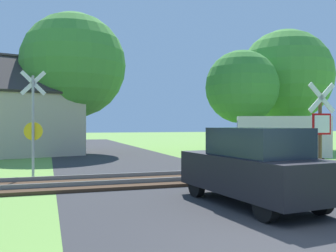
{
  "coord_description": "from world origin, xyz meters",
  "views": [
    {
      "loc": [
        -3.59,
        -4.57,
        1.86
      ],
      "look_at": [
        0.5,
        8.1,
        1.8
      ],
      "focal_mm": 40.0,
      "sensor_mm": 36.0,
      "label": 1
    }
  ],
  "objects_px": {
    "house": "(4,121)",
    "tree_center": "(73,66)",
    "stop_sign_near": "(321,129)",
    "parked_car": "(253,166)",
    "crossing_sign_far": "(33,120)",
    "tree_right": "(242,87)",
    "tree_far": "(286,76)",
    "mail_truck": "(278,137)"
  },
  "relations": [
    {
      "from": "crossing_sign_far",
      "to": "parked_car",
      "type": "height_order",
      "value": "crossing_sign_far"
    },
    {
      "from": "tree_right",
      "to": "tree_center",
      "type": "xyz_separation_m",
      "value": [
        -10.71,
        2.57,
        1.3
      ]
    },
    {
      "from": "house",
      "to": "tree_center",
      "type": "xyz_separation_m",
      "value": [
        4.08,
        0.28,
        3.58
      ]
    },
    {
      "from": "stop_sign_near",
      "to": "tree_center",
      "type": "bearing_deg",
      "value": -67.8
    },
    {
      "from": "mail_truck",
      "to": "parked_car",
      "type": "height_order",
      "value": "mail_truck"
    },
    {
      "from": "tree_far",
      "to": "house",
      "type": "bearing_deg",
      "value": -179.93
    },
    {
      "from": "stop_sign_near",
      "to": "crossing_sign_far",
      "type": "distance_m",
      "value": 9.39
    },
    {
      "from": "stop_sign_near",
      "to": "crossing_sign_far",
      "type": "relative_size",
      "value": 0.81
    },
    {
      "from": "tree_center",
      "to": "parked_car",
      "type": "height_order",
      "value": "tree_center"
    },
    {
      "from": "tree_right",
      "to": "parked_car",
      "type": "bearing_deg",
      "value": -118.19
    },
    {
      "from": "tree_center",
      "to": "tree_far",
      "type": "bearing_deg",
      "value": -0.93
    },
    {
      "from": "stop_sign_near",
      "to": "tree_far",
      "type": "distance_m",
      "value": 18.98
    },
    {
      "from": "tree_center",
      "to": "tree_right",
      "type": "bearing_deg",
      "value": -13.5
    },
    {
      "from": "house",
      "to": "tree_center",
      "type": "distance_m",
      "value": 5.44
    },
    {
      "from": "stop_sign_near",
      "to": "mail_truck",
      "type": "height_order",
      "value": "stop_sign_near"
    },
    {
      "from": "mail_truck",
      "to": "crossing_sign_far",
      "type": "bearing_deg",
      "value": 125.66
    },
    {
      "from": "tree_center",
      "to": "mail_truck",
      "type": "height_order",
      "value": "tree_center"
    },
    {
      "from": "mail_truck",
      "to": "tree_right",
      "type": "bearing_deg",
      "value": 12.62
    },
    {
      "from": "house",
      "to": "parked_car",
      "type": "height_order",
      "value": "house"
    },
    {
      "from": "mail_truck",
      "to": "parked_car",
      "type": "bearing_deg",
      "value": 169.71
    },
    {
      "from": "stop_sign_near",
      "to": "crossing_sign_far",
      "type": "height_order",
      "value": "crossing_sign_far"
    },
    {
      "from": "mail_truck",
      "to": "house",
      "type": "bearing_deg",
      "value": 83.04
    },
    {
      "from": "crossing_sign_far",
      "to": "stop_sign_near",
      "type": "bearing_deg",
      "value": -27.33
    },
    {
      "from": "crossing_sign_far",
      "to": "house",
      "type": "distance_m",
      "value": 10.72
    },
    {
      "from": "crossing_sign_far",
      "to": "mail_truck",
      "type": "distance_m",
      "value": 11.23
    },
    {
      "from": "crossing_sign_far",
      "to": "tree_center",
      "type": "height_order",
      "value": "tree_center"
    },
    {
      "from": "tree_right",
      "to": "mail_truck",
      "type": "bearing_deg",
      "value": -104.46
    },
    {
      "from": "tree_center",
      "to": "mail_truck",
      "type": "relative_size",
      "value": 1.73
    },
    {
      "from": "stop_sign_near",
      "to": "tree_far",
      "type": "relative_size",
      "value": 0.34
    },
    {
      "from": "stop_sign_near",
      "to": "parked_car",
      "type": "bearing_deg",
      "value": 24.59
    },
    {
      "from": "stop_sign_near",
      "to": "tree_center",
      "type": "xyz_separation_m",
      "value": [
        -5.78,
        15.96,
        3.9
      ]
    },
    {
      "from": "house",
      "to": "crossing_sign_far",
      "type": "bearing_deg",
      "value": -95.23
    },
    {
      "from": "mail_truck",
      "to": "parked_car",
      "type": "xyz_separation_m",
      "value": [
        -6.12,
        -8.01,
        -0.34
      ]
    },
    {
      "from": "house",
      "to": "tree_right",
      "type": "height_order",
      "value": "tree_right"
    },
    {
      "from": "tree_far",
      "to": "parked_car",
      "type": "bearing_deg",
      "value": -127.28
    },
    {
      "from": "crossing_sign_far",
      "to": "parked_car",
      "type": "xyz_separation_m",
      "value": [
        4.96,
        -6.34,
        -1.13
      ]
    },
    {
      "from": "tree_far",
      "to": "mail_truck",
      "type": "height_order",
      "value": "tree_far"
    },
    {
      "from": "stop_sign_near",
      "to": "house",
      "type": "xyz_separation_m",
      "value": [
        -9.87,
        15.68,
        0.32
      ]
    },
    {
      "from": "tree_far",
      "to": "mail_truck",
      "type": "distance_m",
      "value": 11.94
    },
    {
      "from": "crossing_sign_far",
      "to": "parked_car",
      "type": "distance_m",
      "value": 8.13
    },
    {
      "from": "house",
      "to": "tree_right",
      "type": "distance_m",
      "value": 15.14
    },
    {
      "from": "crossing_sign_far",
      "to": "tree_far",
      "type": "xyz_separation_m",
      "value": [
        17.82,
        10.55,
        3.51
      ]
    }
  ]
}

